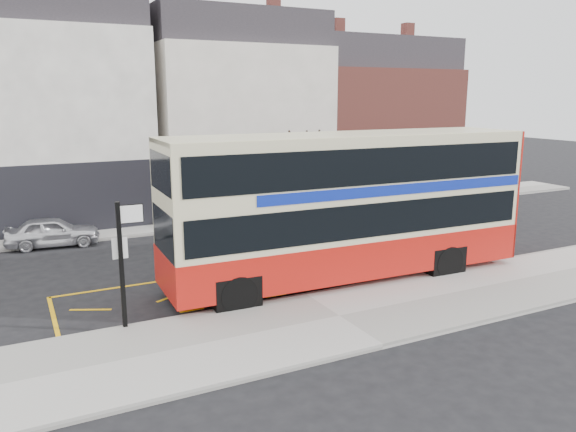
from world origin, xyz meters
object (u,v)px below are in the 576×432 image
bus_stop_post (123,253)px  car_silver (53,232)px  street_tree_right (302,140)px  car_grey (236,211)px  double_decker_bus (349,205)px  car_white (388,201)px

bus_stop_post → car_silver: bearing=98.1°
street_tree_right → bus_stop_post: bearing=-134.6°
street_tree_right → car_grey: bearing=-163.0°
double_decker_bus → car_silver: bearing=135.4°
bus_stop_post → street_tree_right: 16.06m
double_decker_bus → car_grey: size_ratio=2.81×
car_grey → car_silver: bearing=104.2°
car_grey → street_tree_right: size_ratio=0.79×
bus_stop_post → car_white: bus_stop_post is taller
street_tree_right → car_silver: bearing=-173.3°
double_decker_bus → car_silver: size_ratio=3.40×
bus_stop_post → car_silver: bus_stop_post is taller
car_white → double_decker_bus: bearing=129.4°
bus_stop_post → car_white: (14.81, 8.69, -1.39)m
car_white → car_silver: bearing=78.7°
double_decker_bus → street_tree_right: bearing=71.8°
car_silver → car_white: bearing=-88.3°
double_decker_bus → street_tree_right: 11.10m
car_grey → street_tree_right: bearing=-59.9°
bus_stop_post → car_grey: bearing=57.3°
double_decker_bus → car_white: (7.37, 7.70, -1.83)m
car_silver → street_tree_right: bearing=-77.2°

